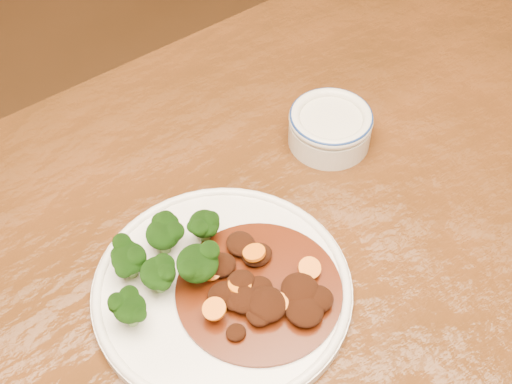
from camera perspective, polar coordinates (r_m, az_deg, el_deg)
dining_table at (r=0.86m, az=1.25°, el=-11.42°), size 1.61×1.09×0.75m
dinner_plate at (r=0.79m, az=-2.72°, el=-7.75°), size 0.29×0.29×0.02m
broccoli_florets at (r=0.78m, az=-7.11°, el=-5.38°), size 0.15×0.11×0.05m
mince_stew at (r=0.77m, az=0.94°, el=-7.86°), size 0.18×0.18×0.03m
dip_bowl at (r=0.93m, az=5.96°, el=5.26°), size 0.11×0.11×0.05m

